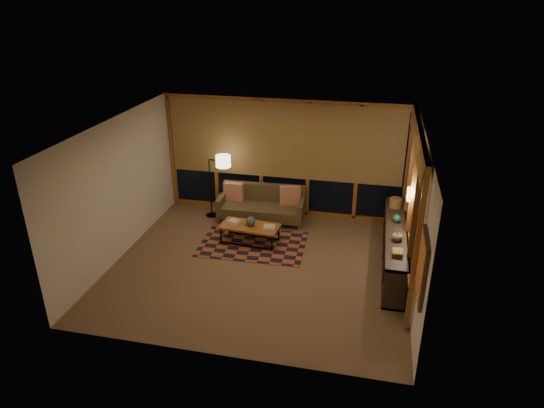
% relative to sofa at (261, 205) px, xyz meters
% --- Properties ---
extents(floor, '(5.50, 5.00, 0.01)m').
position_rel_sofa_xyz_m(floor, '(0.42, -1.92, -0.39)').
color(floor, '#856147').
rests_on(floor, ground).
extents(ceiling, '(5.50, 5.00, 0.01)m').
position_rel_sofa_xyz_m(ceiling, '(0.42, -1.92, 2.31)').
color(ceiling, white).
rests_on(ceiling, walls).
extents(walls, '(5.51, 5.01, 2.70)m').
position_rel_sofa_xyz_m(walls, '(0.42, -1.92, 0.96)').
color(walls, white).
rests_on(walls, floor).
extents(window_wall_back, '(5.30, 0.16, 2.60)m').
position_rel_sofa_xyz_m(window_wall_back, '(0.42, 0.51, 0.96)').
color(window_wall_back, '#AE6428').
rests_on(window_wall_back, walls).
extents(window_wall_right, '(0.16, 3.70, 2.60)m').
position_rel_sofa_xyz_m(window_wall_right, '(3.10, -1.32, 0.96)').
color(window_wall_right, '#AE6428').
rests_on(window_wall_right, walls).
extents(wall_art, '(0.06, 0.74, 0.94)m').
position_rel_sofa_xyz_m(wall_art, '(3.13, -3.77, 1.06)').
color(wall_art, red).
rests_on(wall_art, walls).
extents(wall_sconce, '(0.12, 0.18, 0.22)m').
position_rel_sofa_xyz_m(wall_sconce, '(3.04, -1.47, 1.16)').
color(wall_sconce, '#FFE5B7').
rests_on(wall_sconce, walls).
extents(sofa, '(1.93, 0.83, 0.78)m').
position_rel_sofa_xyz_m(sofa, '(0.00, 0.00, 0.00)').
color(sofa, '#49351F').
rests_on(sofa, floor).
extents(pillow_left, '(0.45, 0.17, 0.45)m').
position_rel_sofa_xyz_m(pillow_left, '(-0.67, 0.14, 0.22)').
color(pillow_left, red).
rests_on(pillow_left, sofa).
extents(pillow_right, '(0.48, 0.24, 0.46)m').
position_rel_sofa_xyz_m(pillow_right, '(0.62, 0.18, 0.23)').
color(pillow_right, red).
rests_on(pillow_right, sofa).
extents(area_rug, '(2.19, 1.49, 0.01)m').
position_rel_sofa_xyz_m(area_rug, '(0.09, -1.12, -0.38)').
color(area_rug, '#B74C25').
rests_on(area_rug, floor).
extents(coffee_table, '(1.24, 0.65, 0.40)m').
position_rel_sofa_xyz_m(coffee_table, '(0.01, -1.05, -0.19)').
color(coffee_table, '#AE6428').
rests_on(coffee_table, floor).
extents(book_stack_a, '(0.30, 0.27, 0.07)m').
position_rel_sofa_xyz_m(book_stack_a, '(-0.33, -1.06, 0.05)').
color(book_stack_a, beige).
rests_on(book_stack_a, coffee_table).
extents(book_stack_b, '(0.25, 0.21, 0.05)m').
position_rel_sofa_xyz_m(book_stack_b, '(0.43, -1.09, 0.03)').
color(book_stack_b, beige).
rests_on(book_stack_b, coffee_table).
extents(ceramic_pot, '(0.23, 0.23, 0.20)m').
position_rel_sofa_xyz_m(ceramic_pot, '(0.03, -1.06, 0.11)').
color(ceramic_pot, black).
rests_on(ceramic_pot, coffee_table).
extents(floor_lamp, '(0.53, 0.38, 1.51)m').
position_rel_sofa_xyz_m(floor_lamp, '(-1.20, 0.02, 0.36)').
color(floor_lamp, black).
rests_on(floor_lamp, floor).
extents(bookshelf, '(0.40, 3.03, 0.76)m').
position_rel_sofa_xyz_m(bookshelf, '(2.91, -1.29, -0.01)').
color(bookshelf, '#34271F').
rests_on(bookshelf, floor).
extents(basket, '(0.29, 0.29, 0.19)m').
position_rel_sofa_xyz_m(basket, '(2.89, -0.29, 0.46)').
color(basket, olive).
rests_on(basket, bookshelf).
extents(teal_bowl, '(0.18, 0.18, 0.15)m').
position_rel_sofa_xyz_m(teal_bowl, '(2.91, -1.00, 0.45)').
color(teal_bowl, '#226457').
rests_on(teal_bowl, bookshelf).
extents(vase, '(0.20, 0.20, 0.19)m').
position_rel_sofa_xyz_m(vase, '(2.91, -1.73, 0.47)').
color(vase, tan).
rests_on(vase, bookshelf).
extents(shelf_book_stack, '(0.22, 0.28, 0.08)m').
position_rel_sofa_xyz_m(shelf_book_stack, '(2.91, -2.25, 0.41)').
color(shelf_book_stack, beige).
rests_on(shelf_book_stack, bookshelf).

